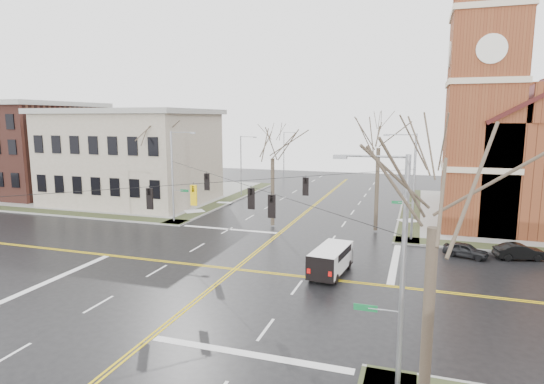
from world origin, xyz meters
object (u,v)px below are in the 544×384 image
(parked_car_a, at_px, (466,250))
(tree_nw_near, at_px, (273,154))
(streetlight_north_b, at_px, (285,153))
(tree_ne, at_px, (379,142))
(signal_pole_nw, at_px, (174,174))
(signal_pole_ne, at_px, (412,184))
(tree_nw_far, at_px, (155,139))
(cargo_van, at_px, (332,258))
(streetlight_north_a, at_px, (242,163))
(parked_car_b, at_px, (520,252))
(signal_pole_se, at_px, (398,269))
(tree_se, at_px, (434,212))

(parked_car_a, bearing_deg, tree_nw_near, 93.07)
(streetlight_north_b, relative_size, tree_ne, 0.70)
(signal_pole_nw, bearing_deg, streetlight_north_b, 88.95)
(signal_pole_ne, bearing_deg, tree_nw_near, 173.90)
(signal_pole_nw, distance_m, tree_nw_far, 5.63)
(cargo_van, bearing_deg, streetlight_north_a, 129.01)
(streetlight_north_a, relative_size, tree_ne, 0.70)
(streetlight_north_b, distance_m, parked_car_a, 47.92)
(parked_car_a, xyz_separation_m, tree_nw_far, (-30.56, 6.10, 7.70))
(streetlight_north_a, xyz_separation_m, parked_car_a, (26.17, -19.96, -3.92))
(streetlight_north_b, bearing_deg, signal_pole_ne, -58.95)
(streetlight_north_a, distance_m, cargo_van, 32.00)
(parked_car_b, bearing_deg, streetlight_north_b, 22.17)
(tree_ne, bearing_deg, parked_car_a, -38.82)
(streetlight_north_a, height_order, streetlight_north_b, same)
(tree_nw_near, bearing_deg, tree_nw_far, 174.62)
(streetlight_north_a, height_order, cargo_van, streetlight_north_a)
(tree_nw_far, bearing_deg, parked_car_b, -9.07)
(signal_pole_nw, bearing_deg, tree_nw_far, 144.62)
(signal_pole_nw, height_order, tree_ne, tree_ne)
(signal_pole_se, bearing_deg, tree_se, -66.67)
(signal_pole_nw, height_order, tree_se, tree_se)
(parked_car_b, bearing_deg, tree_nw_far, 65.82)
(signal_pole_nw, height_order, tree_nw_far, tree_nw_far)
(parked_car_b, bearing_deg, tree_ne, 49.61)
(tree_nw_near, distance_m, tree_se, 30.15)
(cargo_van, relative_size, parked_car_a, 1.56)
(signal_pole_ne, height_order, cargo_van, signal_pole_ne)
(signal_pole_ne, xyz_separation_m, streetlight_north_a, (-21.97, 16.50, -0.48))
(tree_se, bearing_deg, streetlight_north_a, 118.77)
(signal_pole_se, distance_m, tree_ne, 25.77)
(signal_pole_se, distance_m, tree_nw_far, 36.93)
(signal_pole_nw, xyz_separation_m, tree_nw_far, (-3.72, 2.64, 3.30))
(tree_se, bearing_deg, tree_nw_near, 117.26)
(cargo_van, xyz_separation_m, tree_nw_near, (-7.98, 11.63, 5.97))
(parked_car_b, height_order, tree_se, tree_se)
(signal_pole_se, height_order, cargo_van, signal_pole_se)
(cargo_van, height_order, tree_ne, tree_ne)
(tree_nw_far, bearing_deg, tree_se, -45.68)
(signal_pole_se, distance_m, streetlight_north_b, 63.43)
(signal_pole_nw, xyz_separation_m, tree_se, (23.69, -25.43, 2.67))
(parked_car_b, xyz_separation_m, tree_nw_near, (-20.73, 4.20, 6.46))
(signal_pole_nw, relative_size, streetlight_north_b, 1.12)
(signal_pole_nw, bearing_deg, parked_car_b, -5.30)
(signal_pole_nw, height_order, parked_car_a, signal_pole_nw)
(tree_nw_near, distance_m, tree_ne, 9.83)
(parked_car_a, xyz_separation_m, tree_ne, (-7.24, 5.83, 7.72))
(parked_car_a, xyz_separation_m, tree_se, (-3.14, -21.98, 7.07))
(signal_pole_ne, relative_size, cargo_van, 1.80)
(parked_car_a, xyz_separation_m, parked_car_b, (3.78, 0.62, 0.05))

